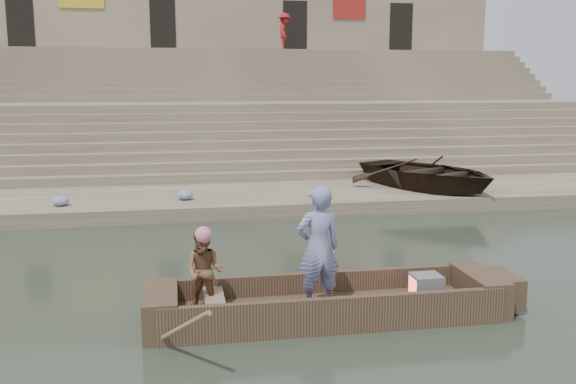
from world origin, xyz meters
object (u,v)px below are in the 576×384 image
object	(u,v)px
main_rowboat	(327,312)
television	(425,287)
pedestrian	(284,32)
rowing_man	(204,271)
beached_rowboat	(427,173)
standing_man	(318,248)

from	to	relation	value
main_rowboat	television	bearing A→B (deg)	-0.00
pedestrian	television	bearing A→B (deg)	-170.57
main_rowboat	rowing_man	xyz separation A→B (m)	(-1.89, 0.09, 0.73)
main_rowboat	television	xyz separation A→B (m)	(1.61, -0.00, 0.31)
rowing_man	beached_rowboat	distance (m)	11.37
television	pedestrian	distance (m)	24.02
television	beached_rowboat	world-z (taller)	beached_rowboat
television	beached_rowboat	bearing A→B (deg)	67.38
main_rowboat	television	size ratio (longest dim) A/B	10.87
main_rowboat	standing_man	bearing A→B (deg)	-146.96
television	pedestrian	size ratio (longest dim) A/B	0.25
rowing_man	television	world-z (taller)	rowing_man
standing_man	beached_rowboat	xyz separation A→B (m)	(5.50, 9.01, -0.28)
rowing_man	television	bearing A→B (deg)	21.56
main_rowboat	beached_rowboat	distance (m)	10.38
rowing_man	beached_rowboat	xyz separation A→B (m)	(7.20, 8.80, 0.05)
standing_man	television	size ratio (longest dim) A/B	4.17
rowing_man	pedestrian	size ratio (longest dim) A/B	0.66
television	beached_rowboat	distance (m)	9.64
rowing_man	pedestrian	xyz separation A→B (m)	(5.24, 23.18, 5.29)
pedestrian	rowing_man	bearing A→B (deg)	-179.03
main_rowboat	standing_man	world-z (taller)	standing_man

